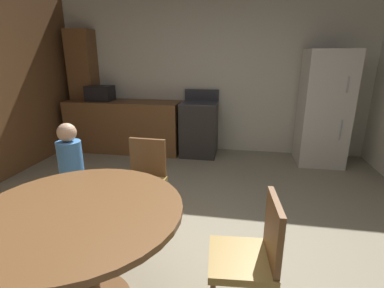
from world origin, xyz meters
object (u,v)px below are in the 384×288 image
at_px(oven_range, 199,128).
at_px(refrigerator, 324,109).
at_px(chair_north, 145,177).
at_px(person_child, 73,176).
at_px(dining_table, 82,229).
at_px(chair_east, 252,253).
at_px(microwave, 100,93).

distance_m(oven_range, refrigerator, 2.00).
distance_m(chair_north, person_child, 0.67).
relative_size(dining_table, chair_east, 1.49).
relative_size(microwave, dining_table, 0.34).
distance_m(refrigerator, microwave, 3.73).
distance_m(refrigerator, chair_north, 3.09).
xyz_separation_m(dining_table, chair_north, (0.04, 1.08, -0.11)).
distance_m(dining_table, chair_east, 1.09).
bearing_deg(person_child, chair_north, 78.09).
xyz_separation_m(microwave, person_child, (0.93, -2.46, -0.45)).
bearing_deg(chair_north, person_child, -64.62).
bearing_deg(chair_north, refrigerator, 136.94).
bearing_deg(oven_range, chair_north, -95.86).
distance_m(dining_table, chair_north, 1.09).
distance_m(microwave, chair_north, 2.74).
bearing_deg(chair_north, microwave, -142.60).
bearing_deg(chair_north, oven_range, 176.46).
distance_m(microwave, chair_east, 4.14).
bearing_deg(person_child, refrigerator, 95.83).
height_order(oven_range, chair_east, oven_range).
bearing_deg(person_child, oven_range, 126.19).
height_order(microwave, chair_east, microwave).
relative_size(refrigerator, microwave, 4.00).
height_order(oven_range, microwave, microwave).
height_order(refrigerator, person_child, refrigerator).
xyz_separation_m(refrigerator, chair_north, (-2.18, -2.15, -0.38)).
distance_m(chair_east, person_child, 1.80).
relative_size(microwave, person_child, 0.40).
distance_m(oven_range, person_child, 2.61).
xyz_separation_m(microwave, chair_east, (2.58, -3.19, -0.53)).
height_order(dining_table, person_child, person_child).
distance_m(microwave, dining_table, 3.63).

